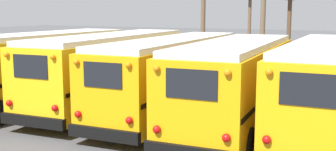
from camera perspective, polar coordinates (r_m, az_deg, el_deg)
ground_plane at (r=16.61m, az=-0.49°, el=-5.59°), size 160.00×160.00×0.00m
school_bus_0 at (r=19.39m, az=-16.65°, el=1.28°), size 2.59×10.18×3.16m
school_bus_1 at (r=18.46m, az=-7.49°, el=1.18°), size 3.12×10.60×3.12m
school_bus_2 at (r=17.06m, az=0.84°, el=0.44°), size 2.84×10.80×3.03m
school_bus_3 at (r=15.06m, az=9.29°, el=-0.69°), size 3.07×9.68×3.07m
school_bus_4 at (r=14.87m, az=20.63°, el=-1.21°), size 2.70×9.68×3.11m
utility_pole at (r=28.55m, az=12.75°, el=8.15°), size 1.80×0.33×7.61m
fence_line at (r=23.54m, az=8.13°, el=1.03°), size 19.82×0.06×1.42m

